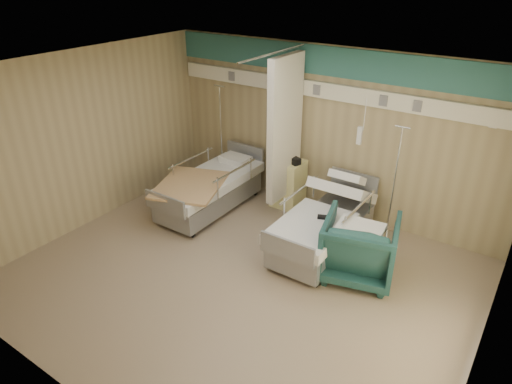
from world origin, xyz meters
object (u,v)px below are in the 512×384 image
bedside_cabinet (288,183)px  iv_stand_left (222,164)px  visitor_armchair (359,247)px  bed_right (323,230)px  iv_stand_right (389,216)px  bed_left (210,193)px

bedside_cabinet → iv_stand_left: iv_stand_left is taller
visitor_armchair → bed_right: bearing=-38.6°
bed_right → iv_stand_right: bearing=51.6°
bed_left → bedside_cabinet: bedside_cabinet is taller
bed_right → iv_stand_left: bearing=160.2°
bedside_cabinet → iv_stand_right: 1.85m
visitor_armchair → bed_left: bearing=-20.6°
bed_right → iv_stand_left: size_ratio=1.11×
visitor_armchair → iv_stand_left: iv_stand_left is taller
visitor_armchair → iv_stand_left: bearing=-35.2°
bed_left → bedside_cabinet: size_ratio=2.54×
bed_right → bedside_cabinet: size_ratio=2.54×
iv_stand_left → visitor_armchair: bearing=-20.7°
bedside_cabinet → iv_stand_right: iv_stand_right is taller
bed_left → iv_stand_left: iv_stand_left is taller
bed_left → bed_right: bearing=0.0°
bed_right → visitor_armchair: (0.70, -0.31, 0.14)m
bed_right → bedside_cabinet: bedside_cabinet is taller
bed_right → bed_left: 2.20m
bedside_cabinet → iv_stand_left: size_ratio=0.44×
bed_left → bedside_cabinet: (1.05, 0.90, 0.11)m
bed_left → iv_stand_right: size_ratio=1.17×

